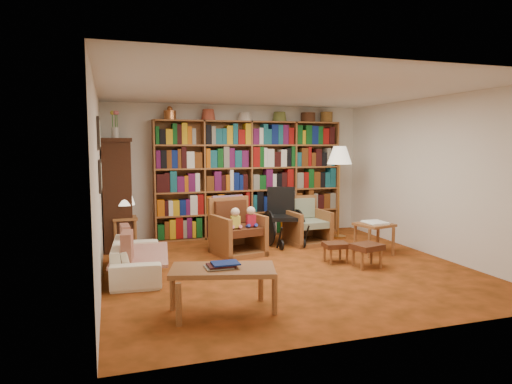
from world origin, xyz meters
name	(u,v)px	position (x,y,z in m)	size (l,w,h in m)	color
floor	(284,267)	(0.00, 0.00, 0.00)	(5.00, 5.00, 0.00)	#AD4A1A
ceiling	(286,91)	(0.00, 0.00, 2.50)	(5.00, 5.00, 0.00)	silver
wall_back	(238,171)	(0.00, 2.50, 1.25)	(5.00, 5.00, 0.00)	white
wall_front	(388,202)	(0.00, -2.50, 1.25)	(5.00, 5.00, 0.00)	white
wall_left	(98,185)	(-2.50, 0.00, 1.25)	(5.00, 5.00, 0.00)	white
wall_right	(432,177)	(2.50, 0.00, 1.25)	(5.00, 5.00, 0.00)	white
bookshelf	(250,175)	(0.20, 2.33, 1.17)	(3.60, 0.30, 2.42)	#985D2F
curio_cabinet	(117,192)	(-2.25, 2.00, 0.95)	(0.50, 0.95, 2.40)	#331B0E
framed_pictures	(100,155)	(-2.48, 0.30, 1.62)	(0.03, 0.52, 0.97)	black
sofa	(137,258)	(-2.05, 0.25, 0.23)	(0.61, 1.57, 0.46)	white
sofa_throw	(140,253)	(-2.00, 0.25, 0.30)	(0.73, 1.36, 0.04)	beige
cushion_left	(125,238)	(-2.18, 0.60, 0.45)	(0.12, 0.38, 0.38)	maroon
cushion_right	(127,248)	(-2.18, -0.10, 0.45)	(0.13, 0.41, 0.41)	maroon
side_table_lamp	(125,226)	(-2.15, 1.69, 0.42)	(0.40, 0.40, 0.58)	#985D2F
table_lamp	(124,198)	(-2.15, 1.69, 0.89)	(0.34, 0.34, 0.46)	#C48A3F
armchair_leather	(236,230)	(-0.43, 1.03, 0.37)	(0.87, 0.90, 0.91)	#985D2F
armchair_sage	(306,225)	(0.95, 1.39, 0.32)	(0.72, 0.74, 0.83)	#985D2F
wheelchair	(284,219)	(0.53, 1.39, 0.46)	(0.62, 0.81, 1.01)	black
floor_lamp	(340,159)	(1.74, 1.64, 1.49)	(0.46, 0.46, 1.73)	#C48A3F
side_table_papers	(374,228)	(1.67, 0.31, 0.42)	(0.61, 0.61, 0.52)	#985D2F
footstool_a	(336,246)	(0.82, -0.01, 0.25)	(0.39, 0.34, 0.30)	#532516
footstool_b	(367,248)	(1.12, -0.38, 0.28)	(0.47, 0.43, 0.34)	#532516
coffee_table	(223,273)	(-1.27, -1.46, 0.42)	(1.18, 0.80, 0.53)	#985D2F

